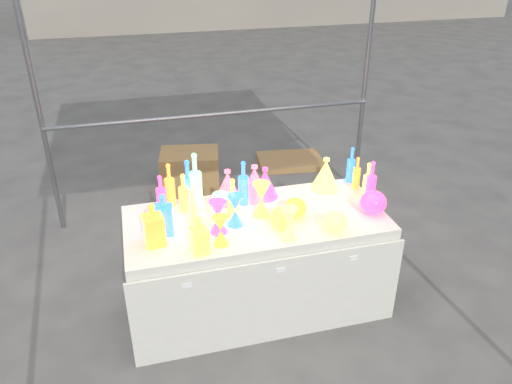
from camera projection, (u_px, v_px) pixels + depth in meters
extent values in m
plane|color=slate|center=(256.00, 301.00, 3.81)|extent=(80.00, 80.00, 0.00)
cylinder|color=gray|center=(38.00, 106.00, 4.18)|extent=(0.04, 0.04, 2.40)
cylinder|color=gray|center=(365.00, 81.00, 4.86)|extent=(0.04, 0.04, 2.40)
cylinder|color=gray|center=(215.00, 114.00, 4.59)|extent=(3.00, 0.04, 0.04)
cube|color=silver|center=(256.00, 261.00, 3.63)|extent=(1.80, 0.80, 0.75)
cube|color=silver|center=(272.00, 302.00, 3.30)|extent=(1.84, 0.02, 0.68)
cube|color=white|center=(187.00, 285.00, 3.04)|extent=(0.06, 0.00, 0.03)
cube|color=white|center=(281.00, 270.00, 3.17)|extent=(0.06, 0.00, 0.03)
cube|color=white|center=(353.00, 258.00, 3.29)|extent=(0.06, 0.00, 0.03)
cube|color=#B0834F|center=(190.00, 171.00, 5.31)|extent=(0.67, 0.54, 0.44)
cube|color=#B0834F|center=(290.00, 161.00, 6.00)|extent=(0.82, 0.63, 0.07)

